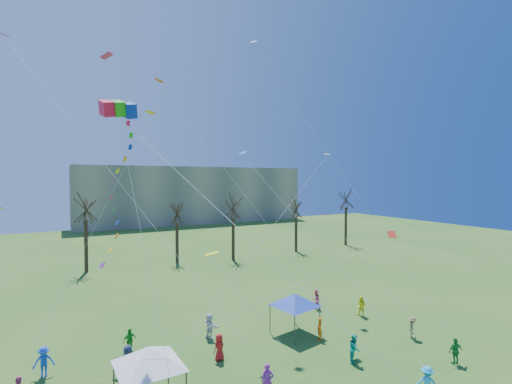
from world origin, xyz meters
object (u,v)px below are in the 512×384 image
big_box_kite (124,194)px  canopy_tent_white (149,356)px  canopy_tent_blue (295,300)px  distant_building (193,195)px

big_box_kite → canopy_tent_white: big_box_kite is taller
canopy_tent_white → canopy_tent_blue: 12.30m
canopy_tent_blue → distant_building: bearing=77.2°
distant_building → canopy_tent_blue: bearing=-102.8°
canopy_tent_white → canopy_tent_blue: bearing=18.7°
big_box_kite → canopy_tent_white: size_ratio=4.60×
distant_building → big_box_kite: (-29.06, -75.41, 3.47)m
big_box_kite → canopy_tent_blue: size_ratio=5.04×
canopy_tent_white → canopy_tent_blue: (11.65, 3.95, -0.21)m
big_box_kite → canopy_tent_blue: 15.54m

